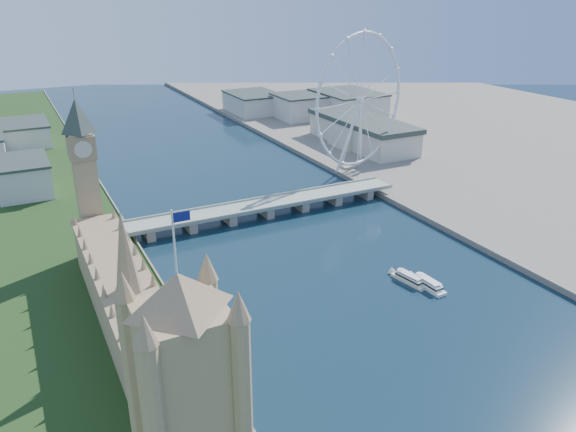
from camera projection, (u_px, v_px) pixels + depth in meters
victoria_tower at (189, 421)px, 149.55m from camera, size 28.16×28.16×112.00m
parliament_range at (133, 319)px, 260.97m from camera, size 24.00×200.00×70.00m
big_ben at (83, 160)px, 331.80m from camera, size 20.02×20.02×110.00m
westminster_bridge at (265, 207)px, 426.42m from camera, size 220.00×22.00×9.50m
london_eye at (361, 101)px, 499.15m from camera, size 113.60×39.12×124.30m
county_hall at (361, 147)px, 609.63m from camera, size 54.00×144.00×35.00m
city_skyline at (202, 121)px, 653.43m from camera, size 505.00×280.00×32.00m
tour_boat_near at (409, 282)px, 331.16m from camera, size 11.27×27.40×5.85m
tour_boat_far at (428, 288)px, 325.34m from camera, size 8.32×27.80×6.05m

